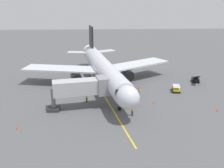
{
  "coord_description": "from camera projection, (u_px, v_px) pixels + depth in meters",
  "views": [
    {
      "loc": [
        1.78,
        56.6,
        18.35
      ],
      "look_at": [
        -0.71,
        9.77,
        3.0
      ],
      "focal_mm": 41.99,
      "sensor_mm": 36.0,
      "label": 1
    }
  ],
  "objects": [
    {
      "name": "safety_cone_wing_starboard",
      "position": [
        51.0,
        111.0,
        44.3
      ],
      "size": [
        0.32,
        0.32,
        0.55
      ],
      "primitive_type": "cone",
      "color": "#F2590F",
      "rests_on": "ground"
    },
    {
      "name": "baggage_cart_starboard_side",
      "position": [
        130.0,
        66.0,
        71.78
      ],
      "size": [
        1.63,
        2.64,
        1.27
      ],
      "color": "yellow",
      "rests_on": "ground"
    },
    {
      "name": "safety_cone_wing_port",
      "position": [
        17.0,
        127.0,
        38.55
      ],
      "size": [
        0.32,
        0.32,
        0.55
      ],
      "primitive_type": "cone",
      "color": "#F2590F",
      "rests_on": "ground"
    },
    {
      "name": "ground_crew_loader",
      "position": [
        139.0,
        91.0,
        51.93
      ],
      "size": [
        0.36,
        0.46,
        1.71
      ],
      "color": "#23232D",
      "rests_on": "ground"
    },
    {
      "name": "safety_cone_nose_right",
      "position": [
        217.0,
        110.0,
        44.65
      ],
      "size": [
        0.32,
        0.32,
        0.55
      ],
      "primitive_type": "cone",
      "color": "#F2590F",
      "rests_on": "ground"
    },
    {
      "name": "jet_bridge",
      "position": [
        86.0,
        87.0,
        45.14
      ],
      "size": [
        11.52,
        4.76,
        5.4
      ],
      "color": "#B7B7BC",
      "rests_on": "ground"
    },
    {
      "name": "ground_plane",
      "position": [
        107.0,
        83.0,
        59.51
      ],
      "size": [
        220.0,
        220.0,
        0.0
      ],
      "primitive_type": "plane",
      "color": "#565659"
    },
    {
      "name": "ground_crew_marshaller",
      "position": [
        132.0,
        111.0,
        42.78
      ],
      "size": [
        0.45,
        0.35,
        1.71
      ],
      "color": "#23232D",
      "rests_on": "ground"
    },
    {
      "name": "ground_crew_wing_walker",
      "position": [
        87.0,
        98.0,
        48.42
      ],
      "size": [
        0.47,
        0.42,
        1.71
      ],
      "color": "#23232D",
      "rests_on": "ground"
    },
    {
      "name": "belt_loader_near_nose",
      "position": [
        196.0,
        79.0,
        60.14
      ],
      "size": [
        2.12,
        4.73,
        2.32
      ],
      "color": "black",
      "rests_on": "ground"
    },
    {
      "name": "baggage_cart_portside",
      "position": [
        176.0,
        89.0,
        53.97
      ],
      "size": [
        1.91,
        2.79,
        1.27
      ],
      "color": "yellow",
      "rests_on": "ground"
    },
    {
      "name": "airplane",
      "position": [
        103.0,
        68.0,
        56.68
      ],
      "size": [
        34.22,
        40.16,
        11.5
      ],
      "color": "silver",
      "rests_on": "ground"
    },
    {
      "name": "safety_cone_nose_left",
      "position": [
        154.0,
        102.0,
        47.92
      ],
      "size": [
        0.32,
        0.32,
        0.55
      ],
      "primitive_type": "cone",
      "color": "#F2590F",
      "rests_on": "ground"
    },
    {
      "name": "apron_lead_in_line",
      "position": [
        104.0,
        96.0,
        51.97
      ],
      "size": [
        7.57,
        39.37,
        0.01
      ],
      "primitive_type": "cube",
      "rotation": [
        0.0,
        0.0,
        0.18
      ],
      "color": "yellow",
      "rests_on": "ground"
    }
  ]
}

